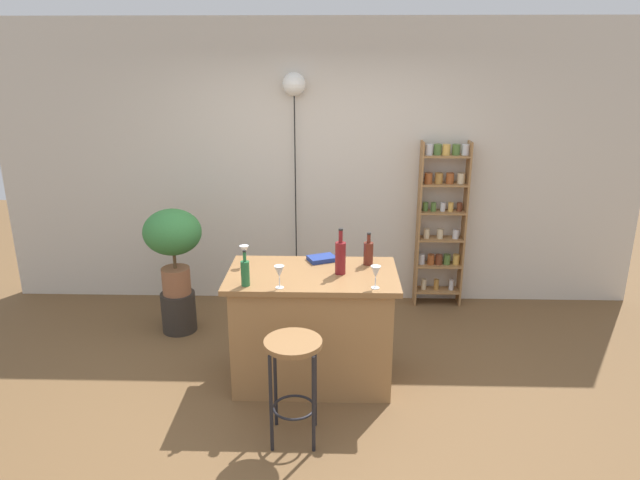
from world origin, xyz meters
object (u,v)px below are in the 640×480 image
Objects in this scene: bar_stool at (293,365)px; cookbook at (322,259)px; spice_shelf at (442,219)px; plant_stool at (179,312)px; wine_glass_right at (279,272)px; pendant_globe_light at (294,87)px; wine_glass_center at (376,272)px; bottle_spirits_clear at (245,272)px; potted_plant at (173,239)px; bottle_soda_blue at (368,253)px; bottle_wine_red at (340,257)px; wine_glass_left at (244,252)px.

cookbook is at bearing 81.14° from bar_stool.
spice_shelf reaches higher than plant_stool.
wine_glass_right reaches higher than bar_stool.
plant_stool is at bearing -144.76° from pendant_globe_light.
spice_shelf is 2.30m from wine_glass_right.
wine_glass_right is at bearing -178.75° from wine_glass_center.
bar_stool is at bearing -52.65° from plant_stool.
potted_plant is at bearing 127.50° from bottle_spirits_clear.
wine_glass_right is at bearing -45.99° from plant_stool.
plant_stool is 0.16× the size of pendant_globe_light.
bar_stool is at bearing -118.92° from bottle_soda_blue.
wine_glass_right is 0.07× the size of pendant_globe_light.
plant_stool is 0.71m from potted_plant.
cookbook is at bearing 117.44° from bottle_wine_red.
bottle_spirits_clear is at bearing 171.81° from wine_glass_right.
bottle_soda_blue is at bearing -121.56° from spice_shelf.
bottle_wine_red reaches higher than potted_plant.
potted_plant is at bearing 160.47° from bottle_soda_blue.
wine_glass_left is 0.53m from wine_glass_right.
plant_stool is at bearing 127.50° from bottle_spirits_clear.
bottle_soda_blue is at bearing -19.53° from potted_plant.
pendant_globe_light reaches higher than wine_glass_left.
pendant_globe_light reaches higher than bottle_wine_red.
pendant_globe_light is at bearing 93.38° from bar_stool.
bottle_soda_blue is at bearing 3.57° from wine_glass_left.
spice_shelf reaches higher than potted_plant.
spice_shelf is at bearing 37.68° from wine_glass_left.
wine_glass_left reaches higher than plant_stool.
bottle_spirits_clear is 0.40m from wine_glass_left.
plant_stool is 2.28× the size of wine_glass_left.
bottle_spirits_clear is (-1.69, -1.75, 0.10)m from spice_shelf.
cookbook is (-1.16, -1.22, 0.01)m from spice_shelf.
wine_glass_left is at bearing 116.24° from bar_stool.
wine_glass_left is (0.75, -0.66, 0.83)m from plant_stool.
bottle_wine_red is at bearing -11.12° from wine_glass_left.
bar_stool is at bearing -63.76° from wine_glass_left.
bottle_soda_blue reaches higher than wine_glass_right.
plant_stool is 0.47× the size of potted_plant.
bottle_spirits_clear is 1.00m from bottle_soda_blue.
bar_stool is at bearing -52.97° from bottle_spirits_clear.
wine_glass_left is (0.75, -0.66, 0.12)m from potted_plant.
wine_glass_left is at bearing 99.65° from bottle_spirits_clear.
bottle_spirits_clear reaches higher than wine_glass_center.
pendant_globe_light is at bearing 178.02° from spice_shelf.
spice_shelf reaches higher than bottle_spirits_clear.
cookbook is (0.53, 0.53, -0.08)m from bottle_spirits_clear.
wine_glass_right is 0.64m from cookbook.
wine_glass_right is at bearing -54.11° from wine_glass_left.
pendant_globe_light is (-0.68, 1.82, 1.15)m from wine_glass_center.
bar_stool is 1.94× the size of plant_stool.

